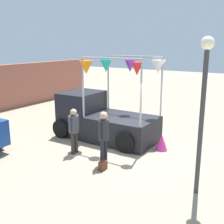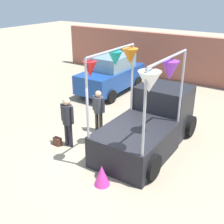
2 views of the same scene
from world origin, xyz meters
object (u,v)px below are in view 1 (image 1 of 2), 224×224
(person_customer, at_px, (104,133))
(vendor_truck, at_px, (101,116))
(folded_kite_bundle_magenta, at_px, (162,142))
(person_vendor, at_px, (74,127))
(handbag, at_px, (103,165))
(street_lamp, at_px, (203,95))

(person_customer, bearing_deg, vendor_truck, 36.63)
(person_customer, height_order, folded_kite_bundle_magenta, person_customer)
(person_vendor, bearing_deg, person_customer, -99.31)
(person_vendor, bearing_deg, folded_kite_bundle_magenta, -52.46)
(vendor_truck, relative_size, person_vendor, 2.58)
(handbag, bearing_deg, folded_kite_bundle_magenta, -19.47)
(vendor_truck, xyz_separation_m, person_customer, (-2.21, -1.64, 0.19))
(person_customer, xyz_separation_m, person_vendor, (0.23, 1.41, -0.09))
(person_customer, height_order, street_lamp, street_lamp)
(person_customer, distance_m, folded_kite_bundle_magenta, 2.51)
(person_customer, relative_size, handbag, 6.21)
(person_vendor, distance_m, folded_kite_bundle_magenta, 3.21)
(street_lamp, bearing_deg, handbag, 94.02)
(person_customer, xyz_separation_m, folded_kite_bundle_magenta, (2.14, -1.08, -0.76))
(handbag, bearing_deg, street_lamp, -85.98)
(vendor_truck, xyz_separation_m, person_vendor, (-1.98, -0.24, 0.10))
(person_customer, relative_size, street_lamp, 0.44)
(person_vendor, relative_size, handbag, 5.74)
(folded_kite_bundle_magenta, bearing_deg, person_customer, 153.22)
(person_customer, distance_m, street_lamp, 3.38)
(vendor_truck, relative_size, handbag, 14.83)
(person_customer, height_order, person_vendor, person_customer)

